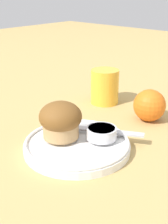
{
  "coord_description": "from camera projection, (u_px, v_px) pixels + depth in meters",
  "views": [
    {
      "loc": [
        0.35,
        -0.36,
        0.28
      ],
      "look_at": [
        -0.02,
        0.04,
        0.06
      ],
      "focal_mm": 50.0,
      "sensor_mm": 36.0,
      "label": 1
    }
  ],
  "objects": [
    {
      "name": "cream_ramekin",
      "position": [
        101.0,
        132.0,
        0.57
      ],
      "size": [
        0.06,
        0.06,
        0.02
      ],
      "color": "silver",
      "rests_on": "plate"
    },
    {
      "name": "berry_pair",
      "position": [
        96.0,
        127.0,
        0.6
      ],
      "size": [
        0.03,
        0.02,
        0.02
      ],
      "color": "maroon",
      "rests_on": "plate"
    },
    {
      "name": "plate",
      "position": [
        77.0,
        145.0,
        0.57
      ],
      "size": [
        0.19,
        0.19,
        0.02
      ],
      "color": "white",
      "rests_on": "ground_plane"
    },
    {
      "name": "butter_knife",
      "position": [
        97.0,
        130.0,
        0.6
      ],
      "size": [
        0.17,
        0.1,
        0.0
      ],
      "rotation": [
        0.0,
        0.0,
        0.48
      ],
      "color": "#B7B7BC",
      "rests_on": "plate"
    },
    {
      "name": "muffin",
      "position": [
        61.0,
        120.0,
        0.56
      ],
      "size": [
        0.08,
        0.08,
        0.07
      ],
      "color": "tan",
      "rests_on": "plate"
    },
    {
      "name": "juice_glass",
      "position": [
        105.0,
        87.0,
        0.78
      ],
      "size": [
        0.07,
        0.07,
        0.09
      ],
      "color": "gold",
      "rests_on": "ground_plane"
    },
    {
      "name": "ground_plane",
      "position": [
        75.0,
        149.0,
        0.57
      ],
      "size": [
        3.0,
        3.0,
        0.0
      ],
      "primitive_type": "plane",
      "color": "tan"
    },
    {
      "name": "orange_fruit",
      "position": [
        149.0,
        105.0,
        0.68
      ],
      "size": [
        0.07,
        0.07,
        0.07
      ],
      "color": "orange",
      "rests_on": "ground_plane"
    }
  ]
}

